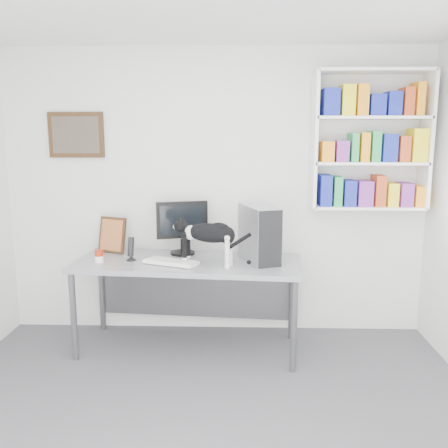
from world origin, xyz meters
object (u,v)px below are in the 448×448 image
at_px(monitor, 182,227).
at_px(leaning_print, 112,234).
at_px(bookshelf, 370,141).
at_px(keyboard, 171,262).
at_px(cat, 209,244).
at_px(desk, 188,305).
at_px(pc_tower, 259,234).
at_px(speaker, 131,248).
at_px(soup_can, 99,256).

xyz_separation_m(monitor, leaning_print, (-0.66, 0.05, -0.08)).
xyz_separation_m(bookshelf, keyboard, (-1.75, -0.45, -1.02)).
relative_size(bookshelf, monitor, 2.47).
height_order(keyboard, cat, cat).
relative_size(bookshelf, desk, 0.63).
xyz_separation_m(pc_tower, cat, (-0.43, -0.17, -0.05)).
relative_size(speaker, leaning_print, 0.63).
distance_m(bookshelf, monitor, 1.87).
relative_size(monitor, keyboard, 1.09).
bearing_deg(monitor, leaning_print, 159.65).
distance_m(keyboard, leaning_print, 0.74).
height_order(monitor, speaker, monitor).
height_order(bookshelf, soup_can, bookshelf).
height_order(keyboard, speaker, speaker).
height_order(speaker, soup_can, speaker).
xyz_separation_m(desk, soup_can, (-0.76, -0.07, 0.46)).
xyz_separation_m(keyboard, speaker, (-0.37, 0.11, 0.09)).
xyz_separation_m(speaker, cat, (0.69, -0.15, 0.08)).
relative_size(leaning_print, cat, 0.56).
bearing_deg(leaning_print, monitor, 17.78).
relative_size(monitor, leaning_print, 1.46).
xyz_separation_m(pc_tower, soup_can, (-1.38, -0.08, -0.19)).
bearing_deg(bookshelf, monitor, -176.64).
relative_size(soup_can, cat, 0.18).
bearing_deg(speaker, desk, 19.13).
xyz_separation_m(desk, leaning_print, (-0.73, 0.29, 0.58)).
relative_size(speaker, cat, 0.35).
distance_m(keyboard, soup_can, 0.63).
distance_m(pc_tower, soup_can, 1.40).
distance_m(keyboard, cat, 0.37).
bearing_deg(soup_can, monitor, 24.47).
bearing_deg(keyboard, cat, 14.00).
relative_size(pc_tower, cat, 0.79).
distance_m(monitor, keyboard, 0.43).
relative_size(monitor, pc_tower, 1.03).
bearing_deg(monitor, keyboard, -115.43).
xyz_separation_m(bookshelf, speaker, (-2.12, -0.34, -0.93)).
bearing_deg(pc_tower, monitor, 142.13).
relative_size(keyboard, speaker, 2.13).
bearing_deg(monitor, soup_can, -171.74).
bearing_deg(monitor, speaker, -166.57).
xyz_separation_m(speaker, soup_can, (-0.26, -0.07, -0.05)).
bearing_deg(cat, desk, 159.67).
height_order(monitor, soup_can, monitor).
xyz_separation_m(desk, pc_tower, (0.62, 0.01, 0.65)).
height_order(leaning_print, cat, cat).
height_order(keyboard, pc_tower, pc_tower).
height_order(soup_can, cat, cat).
height_order(pc_tower, leaning_print, pc_tower).
bearing_deg(soup_can, keyboard, -3.65).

